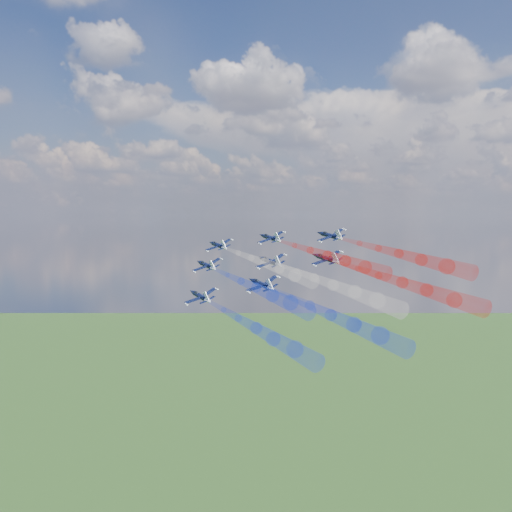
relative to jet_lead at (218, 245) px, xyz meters
The scene contains 16 objects.
jet_lead is the anchor object (origin of this frame).
trail_lead 24.23m from the jet_lead, 28.52° to the right, with size 3.51×39.15×3.51m, color white, non-canonical shape.
jet_inner_left 14.74m from the jet_lead, 68.81° to the right, with size 8.43×10.54×2.81m, color black, non-canonical shape.
trail_inner_left 36.72m from the jet_lead, 43.21° to the right, with size 3.51×39.15×3.51m, color #1B39EB, non-canonical shape.
jet_inner_right 15.67m from the jet_lead, ahead, with size 8.43×10.54×2.81m, color black, non-canonical shape.
trail_inner_right 37.67m from the jet_lead, 14.47° to the right, with size 3.51×39.15×3.51m, color red, non-canonical shape.
jet_outer_left 31.02m from the jet_lead, 64.56° to the right, with size 8.43×10.54×2.81m, color black, non-canonical shape.
trail_outer_left 52.48m from the jet_lead, 48.39° to the right, with size 3.51×39.15×3.51m, color #1B39EB, non-canonical shape.
jet_center_third 24.99m from the jet_lead, 26.13° to the right, with size 8.43×10.54×2.81m, color black, non-canonical shape.
trail_center_third 49.21m from the jet_lead, 27.31° to the right, with size 3.51×39.15×3.51m, color white, non-canonical shape.
jet_outer_right 32.17m from the jet_lead, ahead, with size 8.43×10.54×2.81m, color black, non-canonical shape.
trail_outer_right 53.44m from the jet_lead, ahead, with size 3.51×39.15×3.51m, color red, non-canonical shape.
jet_rear_left 35.74m from the jet_lead, 40.64° to the right, with size 8.43×10.54×2.81m, color black, non-canonical shape.
trail_rear_left 59.63m from the jet_lead, 35.72° to the right, with size 3.51×39.15×3.51m, color #1B39EB, non-canonical shape.
jet_rear_right 36.99m from the jet_lead, 13.53° to the right, with size 8.43×10.54×2.81m, color black, non-canonical shape.
trail_rear_right 60.67m from the jet_lead, 19.43° to the right, with size 3.51×39.15×3.51m, color red, non-canonical shape.
Camera 1 is at (47.21, -128.36, 169.96)m, focal length 40.27 mm.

